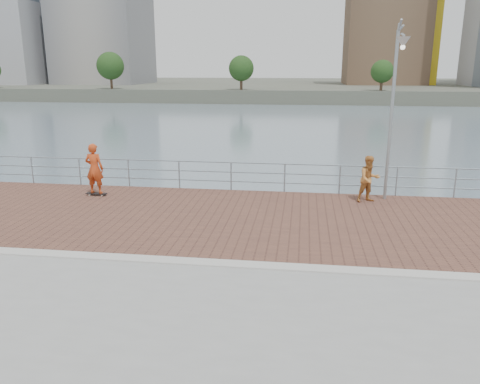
# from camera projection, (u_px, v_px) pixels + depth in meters

# --- Properties ---
(water) EXTENTS (400.00, 400.00, 0.00)m
(water) POSITION_uv_depth(u_px,v_px,m) (229.00, 338.00, 11.81)
(water) COLOR slate
(water) RESTS_ON ground
(brick_lane) EXTENTS (40.00, 6.80, 0.02)m
(brick_lane) POSITION_uv_depth(u_px,v_px,m) (247.00, 218.00, 14.74)
(brick_lane) COLOR brown
(brick_lane) RESTS_ON seawall
(curb) EXTENTS (40.00, 0.40, 0.06)m
(curb) POSITION_uv_depth(u_px,v_px,m) (229.00, 264.00, 11.29)
(curb) COLOR #B7B5AD
(curb) RESTS_ON seawall
(far_shore) EXTENTS (320.00, 95.00, 2.50)m
(far_shore) POSITION_uv_depth(u_px,v_px,m) (299.00, 87.00, 128.70)
(far_shore) COLOR #4C5142
(far_shore) RESTS_ON ground
(guardrail) EXTENTS (39.06, 0.06, 1.13)m
(guardrail) POSITION_uv_depth(u_px,v_px,m) (258.00, 174.00, 17.81)
(guardrail) COLOR #8C9EA8
(guardrail) RESTS_ON brick_lane
(street_lamp) EXTENTS (0.43, 1.24, 5.84)m
(street_lamp) POSITION_uv_depth(u_px,v_px,m) (396.00, 82.00, 15.42)
(street_lamp) COLOR gray
(street_lamp) RESTS_ON brick_lane
(skateboard) EXTENTS (0.78, 0.23, 0.09)m
(skateboard) POSITION_uv_depth(u_px,v_px,m) (96.00, 194.00, 17.32)
(skateboard) COLOR black
(skateboard) RESTS_ON brick_lane
(skateboarder) EXTENTS (0.70, 0.47, 1.86)m
(skateboarder) POSITION_uv_depth(u_px,v_px,m) (94.00, 169.00, 17.07)
(skateboarder) COLOR #C24219
(skateboarder) RESTS_ON skateboard
(bystander) EXTENTS (0.97, 0.88, 1.64)m
(bystander) POSITION_uv_depth(u_px,v_px,m) (369.00, 179.00, 16.33)
(bystander) COLOR #C07B38
(bystander) RESTS_ON brick_lane
(shoreline_trees) EXTENTS (169.32, 5.16, 6.88)m
(shoreline_trees) POSITION_uv_depth(u_px,v_px,m) (393.00, 68.00, 81.65)
(shoreline_trees) COLOR #473323
(shoreline_trees) RESTS_ON far_shore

